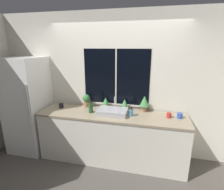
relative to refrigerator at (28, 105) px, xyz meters
name	(u,v)px	position (x,y,z in m)	size (l,w,h in m)	color
ground_plane	(107,169)	(1.72, -0.32, -0.94)	(14.00, 14.00, 0.00)	#4C4742
wall_back	(116,85)	(1.72, 0.39, 0.41)	(8.00, 0.09, 2.70)	silver
wall_left	(36,75)	(-0.63, 1.18, 0.41)	(0.06, 7.00, 2.70)	silver
counter	(112,137)	(1.72, 0.00, -0.48)	(2.65, 0.67, 0.92)	silver
refrigerator	(28,105)	(0.00, 0.00, 0.00)	(0.70, 0.74, 1.88)	silver
sink	(112,112)	(1.74, -0.01, 0.02)	(0.52, 0.40, 0.26)	#ADADB2
potted_plant_far_left	(86,100)	(1.15, 0.25, 0.11)	(0.15, 0.15, 0.25)	#9E6B4C
potted_plant_center_left	(106,103)	(1.54, 0.25, 0.08)	(0.12, 0.12, 0.22)	#9E6B4C
potted_plant_center_right	(125,105)	(1.91, 0.25, 0.08)	(0.12, 0.12, 0.21)	#9E6B4C
potted_plant_far_right	(144,102)	(2.28, 0.25, 0.15)	(0.17, 0.17, 0.30)	#9E6B4C
soap_bottle	(131,112)	(2.07, -0.01, 0.04)	(0.06, 0.06, 0.15)	teal
bottle_tall	(91,107)	(1.34, -0.03, 0.07)	(0.08, 0.08, 0.24)	#235128
mug_blue	(180,116)	(2.88, 0.07, 0.02)	(0.09, 0.09, 0.09)	#3351AD
mug_black	(61,106)	(0.69, 0.08, 0.02)	(0.08, 0.08, 0.09)	black
mug_red	(169,115)	(2.70, 0.06, 0.02)	(0.08, 0.08, 0.09)	#B72D28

